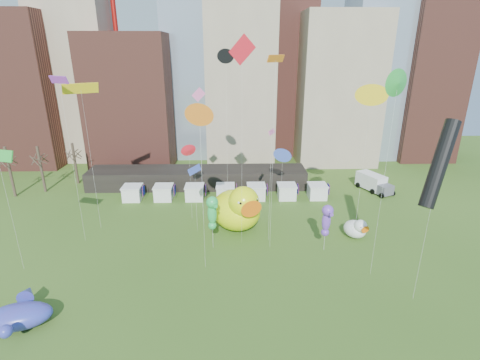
{
  "coord_description": "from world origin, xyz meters",
  "views": [
    {
      "loc": [
        2.03,
        -18.41,
        23.06
      ],
      "look_at": [
        2.78,
        11.97,
        12.0
      ],
      "focal_mm": 27.0,
      "sensor_mm": 36.0,
      "label": 1
    }
  ],
  "objects_px": {
    "big_duck": "(238,208)",
    "small_duck": "(356,228)",
    "box_truck": "(373,183)",
    "seahorse_green": "(212,210)",
    "seahorse_purple": "(327,218)",
    "whale_inflatable": "(19,315)"
  },
  "relations": [
    {
      "from": "box_truck",
      "to": "small_duck",
      "type": "bearing_deg",
      "value": -141.53
    },
    {
      "from": "small_duck",
      "to": "seahorse_purple",
      "type": "distance_m",
      "value": 6.45
    },
    {
      "from": "big_duck",
      "to": "small_duck",
      "type": "relative_size",
      "value": 2.4
    },
    {
      "from": "big_duck",
      "to": "seahorse_green",
      "type": "bearing_deg",
      "value": -146.71
    },
    {
      "from": "big_duck",
      "to": "whale_inflatable",
      "type": "distance_m",
      "value": 26.46
    },
    {
      "from": "whale_inflatable",
      "to": "box_truck",
      "type": "xyz_separation_m",
      "value": [
        43.14,
        31.35,
        0.33
      ]
    },
    {
      "from": "small_duck",
      "to": "seahorse_purple",
      "type": "bearing_deg",
      "value": -168.19
    },
    {
      "from": "seahorse_green",
      "to": "box_truck",
      "type": "relative_size",
      "value": 0.97
    },
    {
      "from": "whale_inflatable",
      "to": "box_truck",
      "type": "bearing_deg",
      "value": 22.99
    },
    {
      "from": "big_duck",
      "to": "seahorse_purple",
      "type": "distance_m",
      "value": 11.98
    },
    {
      "from": "big_duck",
      "to": "box_truck",
      "type": "xyz_separation_m",
      "value": [
        23.61,
        13.61,
        -1.63
      ]
    },
    {
      "from": "seahorse_green",
      "to": "seahorse_purple",
      "type": "xyz_separation_m",
      "value": [
        13.53,
        -0.92,
        -0.73
      ]
    },
    {
      "from": "seahorse_green",
      "to": "seahorse_purple",
      "type": "height_order",
      "value": "seahorse_green"
    },
    {
      "from": "whale_inflatable",
      "to": "seahorse_green",
      "type": "bearing_deg",
      "value": 25.09
    },
    {
      "from": "big_duck",
      "to": "seahorse_green",
      "type": "height_order",
      "value": "seahorse_green"
    },
    {
      "from": "big_duck",
      "to": "box_truck",
      "type": "relative_size",
      "value": 1.37
    },
    {
      "from": "seahorse_purple",
      "to": "seahorse_green",
      "type": "bearing_deg",
      "value": 165.38
    },
    {
      "from": "big_duck",
      "to": "box_truck",
      "type": "height_order",
      "value": "big_duck"
    },
    {
      "from": "small_duck",
      "to": "seahorse_purple",
      "type": "xyz_separation_m",
      "value": [
        -4.82,
        -3.04,
        3.02
      ]
    },
    {
      "from": "big_duck",
      "to": "small_duck",
      "type": "distance_m",
      "value": 15.58
    },
    {
      "from": "whale_inflatable",
      "to": "seahorse_purple",
      "type": "bearing_deg",
      "value": 8.74
    },
    {
      "from": "big_duck",
      "to": "seahorse_green",
      "type": "xyz_separation_m",
      "value": [
        -3.12,
        -4.87,
        1.95
      ]
    }
  ]
}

